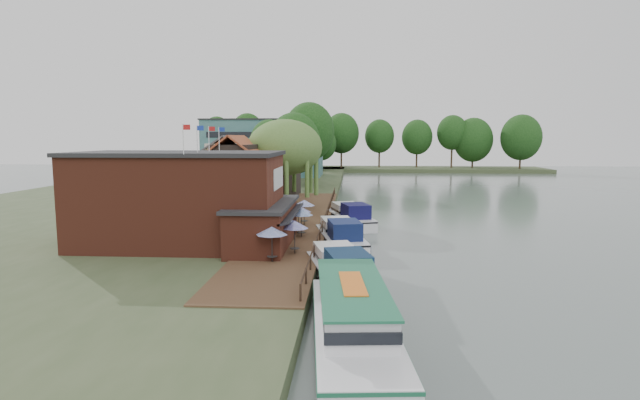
{
  "coord_description": "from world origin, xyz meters",
  "views": [
    {
      "loc": [
        -2.73,
        -38.26,
        9.31
      ],
      "look_at": [
        -6.0,
        12.0,
        3.0
      ],
      "focal_mm": 28.0,
      "sensor_mm": 36.0,
      "label": 1
    }
  ],
  "objects": [
    {
      "name": "cruiser_1",
      "position": [
        -3.71,
        3.58,
        1.31
      ],
      "size": [
        5.48,
        11.13,
        2.61
      ],
      "primitive_type": null,
      "rotation": [
        0.0,
        0.0,
        0.2
      ],
      "color": "white",
      "rests_on": "ground"
    },
    {
      "name": "land_bank",
      "position": [
        -30.0,
        35.0,
        0.5
      ],
      "size": [
        50.0,
        140.0,
        1.0
      ],
      "primitive_type": "cube",
      "color": "#384728",
      "rests_on": "ground"
    },
    {
      "name": "ground",
      "position": [
        0.0,
        0.0,
        0.0
      ],
      "size": [
        260.0,
        260.0,
        0.0
      ],
      "primitive_type": "plane",
      "color": "slate",
      "rests_on": "ground"
    },
    {
      "name": "umbrella_0",
      "position": [
        -8.02,
        -6.09,
        2.29
      ],
      "size": [
        2.12,
        2.12,
        2.38
      ],
      "primitive_type": null,
      "color": "navy",
      "rests_on": "quay_deck"
    },
    {
      "name": "cruiser_2",
      "position": [
        -2.92,
        14.17,
        1.3
      ],
      "size": [
        6.23,
        11.16,
        2.6
      ],
      "primitive_type": null,
      "rotation": [
        0.0,
        0.0,
        0.28
      ],
      "color": "silver",
      "rests_on": "ground"
    },
    {
      "name": "bank_tree_4",
      "position": [
        -10.38,
        85.85,
        6.49
      ],
      "size": [
        7.24,
        7.24,
        10.98
      ],
      "primitive_type": null,
      "color": "#143811",
      "rests_on": "land_bank"
    },
    {
      "name": "umbrella_2",
      "position": [
        -7.9,
        -1.24,
        2.29
      ],
      "size": [
        2.02,
        2.02,
        2.38
      ],
      "primitive_type": null,
      "color": "navy",
      "rests_on": "quay_deck"
    },
    {
      "name": "hotel_block",
      "position": [
        -22.0,
        70.0,
        7.15
      ],
      "size": [
        25.4,
        12.4,
        12.3
      ],
      "primitive_type": null,
      "color": "#38666B",
      "rests_on": "land_bank"
    },
    {
      "name": "bank_tree_1",
      "position": [
        -10.35,
        49.31,
        8.23
      ],
      "size": [
        8.89,
        8.89,
        14.47
      ],
      "primitive_type": null,
      "color": "#143811",
      "rests_on": "land_bank"
    },
    {
      "name": "tour_boat",
      "position": [
        -2.63,
        -16.87,
        1.4
      ],
      "size": [
        4.76,
        13.14,
        2.81
      ],
      "primitive_type": null,
      "rotation": [
        0.0,
        0.0,
        0.09
      ],
      "color": "silver",
      "rests_on": "ground"
    },
    {
      "name": "swan",
      "position": [
        -4.5,
        -12.07,
        0.22
      ],
      "size": [
        0.44,
        0.44,
        0.44
      ],
      "primitive_type": "sphere",
      "color": "white",
      "rests_on": "ground"
    },
    {
      "name": "cottage_b",
      "position": [
        -18.0,
        24.0,
        5.25
      ],
      "size": [
        9.6,
        8.6,
        8.5
      ],
      "primitive_type": null,
      "color": "beige",
      "rests_on": "land_bank"
    },
    {
      "name": "cottage_a",
      "position": [
        -15.0,
        14.0,
        5.25
      ],
      "size": [
        8.6,
        7.6,
        8.5
      ],
      "primitive_type": null,
      "color": "black",
      "rests_on": "land_bank"
    },
    {
      "name": "bank_tree_5",
      "position": [
        -12.36,
        94.35,
        7.52
      ],
      "size": [
        8.09,
        8.09,
        13.05
      ],
      "primitive_type": null,
      "color": "#143811",
      "rests_on": "land_bank"
    },
    {
      "name": "bank_tree_0",
      "position": [
        -12.33,
        43.65,
        7.21
      ],
      "size": [
        8.8,
        8.8,
        12.42
      ],
      "primitive_type": null,
      "color": "#143811",
      "rests_on": "land_bank"
    },
    {
      "name": "bank_tree_2",
      "position": [
        -18.85,
        58.16,
        6.91
      ],
      "size": [
        7.46,
        7.46,
        11.82
      ],
      "primitive_type": null,
      "color": "#143811",
      "rests_on": "land_bank"
    },
    {
      "name": "willow",
      "position": [
        -10.5,
        19.0,
        6.21
      ],
      "size": [
        8.6,
        8.6,
        10.43
      ],
      "primitive_type": null,
      "color": "#476B2D",
      "rests_on": "land_bank"
    },
    {
      "name": "pub",
      "position": [
        -14.0,
        -1.0,
        4.65
      ],
      "size": [
        20.0,
        11.0,
        7.3
      ],
      "primitive_type": null,
      "color": "maroon",
      "rests_on": "land_bank"
    },
    {
      "name": "umbrella_5",
      "position": [
        -7.25,
        8.22,
        2.29
      ],
      "size": [
        2.06,
        2.06,
        2.38
      ],
      "primitive_type": null,
      "color": "navy",
      "rests_on": "quay_deck"
    },
    {
      "name": "umbrella_1",
      "position": [
        -6.79,
        -3.61,
        2.29
      ],
      "size": [
        2.0,
        2.0,
        2.38
      ],
      "primitive_type": null,
      "color": "navy",
      "rests_on": "quay_deck"
    },
    {
      "name": "umbrella_4",
      "position": [
        -7.38,
        4.22,
        2.29
      ],
      "size": [
        2.29,
        2.29,
        2.38
      ],
      "primitive_type": null,
      "color": "navy",
      "rests_on": "quay_deck"
    },
    {
      "name": "bank_tree_3",
      "position": [
        -10.71,
        77.27,
        7.13
      ],
      "size": [
        6.19,
        6.19,
        12.26
      ],
      "primitive_type": null,
      "color": "#143811",
      "rests_on": "land_bank"
    },
    {
      "name": "cottage_c",
      "position": [
        -14.0,
        33.0,
        5.25
      ],
      "size": [
        7.6,
        7.6,
        8.5
      ],
      "primitive_type": null,
      "color": "black",
      "rests_on": "land_bank"
    },
    {
      "name": "quay_rail",
      "position": [
        -5.3,
        10.5,
        1.5
      ],
      "size": [
        0.2,
        49.0,
        1.0
      ],
      "primitive_type": null,
      "color": "black",
      "rests_on": "land_bank"
    },
    {
      "name": "umbrella_3",
      "position": [
        -6.93,
        2.41,
        2.29
      ],
      "size": [
        1.97,
        1.97,
        2.38
      ],
      "primitive_type": null,
      "color": "navy",
      "rests_on": "quay_deck"
    },
    {
      "name": "cruiser_0",
      "position": [
        -3.42,
        -7.33,
        1.28
      ],
      "size": [
        5.82,
        10.99,
        2.56
      ],
      "primitive_type": null,
      "rotation": [
        0.0,
        0.0,
        0.24
      ],
      "color": "white",
      "rests_on": "ground"
    },
    {
      "name": "quay_deck",
      "position": [
        -8.0,
        10.0,
        1.05
      ],
      "size": [
        6.0,
        50.0,
        0.1
      ],
      "primitive_type": "cube",
      "color": "#47301E",
      "rests_on": "land_bank"
    }
  ]
}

